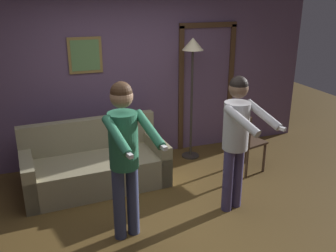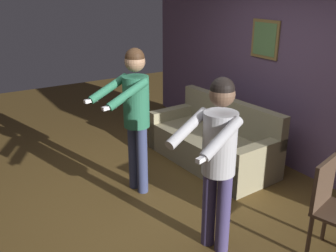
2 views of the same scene
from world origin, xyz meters
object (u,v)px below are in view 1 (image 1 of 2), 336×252
torchiere_lamp (193,60)px  person_standing_left (124,148)px  person_standing_right (237,133)px  dining_chair_distant (244,139)px  couch (95,167)px

torchiere_lamp → person_standing_left: torchiere_lamp is taller
torchiere_lamp → person_standing_right: 1.70m
person_standing_left → person_standing_right: person_standing_left is taller
person_standing_left → dining_chair_distant: person_standing_left is taller
couch → dining_chair_distant: dining_chair_distant is taller
torchiere_lamp → dining_chair_distant: torchiere_lamp is taller
couch → dining_chair_distant: size_ratio=2.09×
person_standing_left → dining_chair_distant: size_ratio=1.86×
person_standing_left → person_standing_right: (1.35, 0.11, -0.05)m
couch → person_standing_right: bearing=-38.2°
person_standing_left → couch: bearing=95.9°
couch → person_standing_left: bearing=-84.1°
person_standing_left → dining_chair_distant: bearing=25.5°
couch → torchiere_lamp: size_ratio=1.02×
person_standing_left → torchiere_lamp: bearing=49.2°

